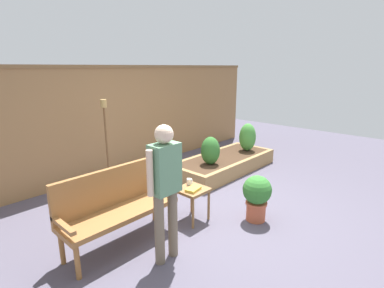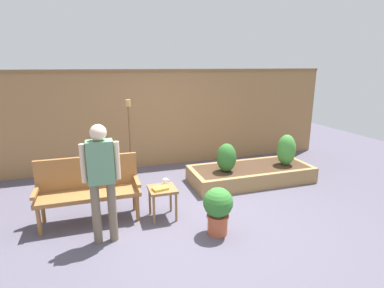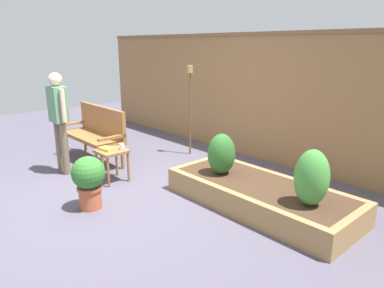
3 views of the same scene
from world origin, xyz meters
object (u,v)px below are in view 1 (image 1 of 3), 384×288
at_px(garden_bench, 116,202).
at_px(potted_boxwood, 257,195).
at_px(tiki_torch, 105,129).
at_px(shrub_near_bench, 210,151).
at_px(person_by_bench, 165,182).
at_px(book_on_table, 193,189).
at_px(cup_on_table, 189,182).
at_px(shrub_far_corner, 247,137).
at_px(side_table, 192,194).

bearing_deg(garden_bench, potted_boxwood, -30.75).
relative_size(potted_boxwood, tiki_torch, 0.41).
height_order(garden_bench, potted_boxwood, garden_bench).
bearing_deg(shrub_near_bench, person_by_bench, -151.65).
distance_m(book_on_table, potted_boxwood, 0.90).
height_order(garden_bench, shrub_near_bench, garden_bench).
height_order(cup_on_table, shrub_far_corner, shrub_far_corner).
distance_m(cup_on_table, person_by_bench, 1.14).
distance_m(garden_bench, person_by_bench, 0.82).
height_order(potted_boxwood, person_by_bench, person_by_bench).
bearing_deg(tiki_torch, potted_boxwood, -70.50).
bearing_deg(person_by_bench, potted_boxwood, -10.95).
height_order(cup_on_table, potted_boxwood, potted_boxwood).
bearing_deg(person_by_bench, shrub_far_corner, 18.90).
height_order(shrub_far_corner, tiki_torch, tiki_torch).
height_order(side_table, cup_on_table, cup_on_table).
bearing_deg(shrub_near_bench, book_on_table, -148.63).
bearing_deg(person_by_bench, garden_bench, 105.00).
bearing_deg(side_table, book_on_table, -127.76).
bearing_deg(person_by_bench, cup_on_table, 29.23).
relative_size(cup_on_table, tiki_torch, 0.07).
bearing_deg(cup_on_table, potted_boxwood, -56.31).
xyz_separation_m(garden_bench, tiki_torch, (0.79, 1.45, 0.57)).
bearing_deg(garden_bench, shrub_far_corner, 7.91).
bearing_deg(potted_boxwood, cup_on_table, 123.69).
bearing_deg(cup_on_table, book_on_table, -123.26).
bearing_deg(garden_bench, shrub_near_bench, 12.01).
relative_size(cup_on_table, potted_boxwood, 0.16).
bearing_deg(person_by_bench, tiki_torch, 74.37).
bearing_deg(garden_bench, cup_on_table, -9.14).
bearing_deg(cup_on_table, garden_bench, 170.86).
height_order(cup_on_table, book_on_table, cup_on_table).
distance_m(book_on_table, tiki_torch, 1.92).
bearing_deg(tiki_torch, person_by_bench, -105.63).
distance_m(book_on_table, shrub_near_bench, 1.70).
distance_m(shrub_far_corner, tiki_torch, 3.13).
xyz_separation_m(cup_on_table, potted_boxwood, (0.53, -0.80, -0.14)).
bearing_deg(shrub_near_bench, tiki_torch, 150.70).
bearing_deg(side_table, shrub_far_corner, 17.02).
xyz_separation_m(garden_bench, side_table, (1.03, -0.31, -0.15)).
bearing_deg(shrub_far_corner, tiki_torch, 162.55).
bearing_deg(side_table, cup_on_table, 58.81).
xyz_separation_m(side_table, shrub_near_bench, (1.41, 0.83, 0.17)).
height_order(garden_bench, side_table, garden_bench).
bearing_deg(shrub_near_bench, cup_on_table, -152.26).
height_order(book_on_table, shrub_far_corner, shrub_far_corner).
bearing_deg(tiki_torch, side_table, -81.99).
xyz_separation_m(garden_bench, shrub_far_corner, (3.74, 0.52, 0.06)).
height_order(potted_boxwood, tiki_torch, tiki_torch).
xyz_separation_m(book_on_table, shrub_near_bench, (1.45, 0.88, 0.07)).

